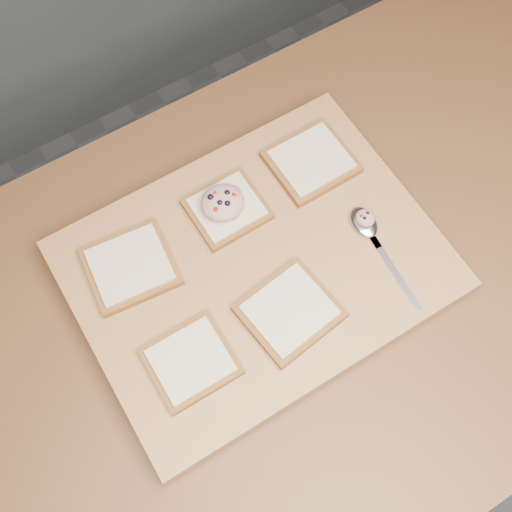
{
  "coord_description": "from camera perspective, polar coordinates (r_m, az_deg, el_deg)",
  "views": [
    {
      "loc": [
        -0.34,
        -0.27,
        1.81
      ],
      "look_at": [
        -0.14,
        0.05,
        0.97
      ],
      "focal_mm": 45.0,
      "sensor_mm": 36.0,
      "label": 1
    }
  ],
  "objects": [
    {
      "name": "ground",
      "position": [
        1.86,
        4.7,
        -11.11
      ],
      "size": [
        4.0,
        4.0,
        0.0
      ],
      "primitive_type": "plane",
      "color": "#515459",
      "rests_on": "ground"
    },
    {
      "name": "bread_near_left",
      "position": [
        0.9,
        -5.81,
        -9.31
      ],
      "size": [
        0.11,
        0.1,
        0.02
      ],
      "color": "#965F26",
      "rests_on": "cutting_board"
    },
    {
      "name": "island_counter",
      "position": [
        1.43,
        6.07,
        -7.13
      ],
      "size": [
        2.0,
        0.8,
        0.9
      ],
      "color": "slate",
      "rests_on": "ground"
    },
    {
      "name": "bread_far_center",
      "position": [
        0.98,
        -2.59,
        4.22
      ],
      "size": [
        0.11,
        0.1,
        0.02
      ],
      "color": "#965F26",
      "rests_on": "cutting_board"
    },
    {
      "name": "spoon_salad",
      "position": [
        0.97,
        9.69,
        3.36
      ],
      "size": [
        0.03,
        0.03,
        0.02
      ],
      "color": "tan",
      "rests_on": "spoon"
    },
    {
      "name": "cutting_board",
      "position": [
        0.97,
        0.0,
        -1.08
      ],
      "size": [
        0.53,
        0.4,
        0.04
      ],
      "primitive_type": "cube",
      "color": "tan",
      "rests_on": "island_counter"
    },
    {
      "name": "tuna_salad_dollop",
      "position": [
        0.96,
        -2.99,
        4.78
      ],
      "size": [
        0.07,
        0.06,
        0.03
      ],
      "color": "tan",
      "rests_on": "bread_far_center"
    },
    {
      "name": "bread_far_left",
      "position": [
        0.95,
        -11.09,
        -0.93
      ],
      "size": [
        0.14,
        0.13,
        0.02
      ],
      "color": "#965F26",
      "rests_on": "cutting_board"
    },
    {
      "name": "bread_near_center",
      "position": [
        0.91,
        3.0,
        -4.94
      ],
      "size": [
        0.14,
        0.13,
        0.02
      ],
      "color": "#965F26",
      "rests_on": "cutting_board"
    },
    {
      "name": "bread_far_right",
      "position": [
        1.02,
        4.94,
        8.36
      ],
      "size": [
        0.12,
        0.11,
        0.02
      ],
      "color": "#965F26",
      "rests_on": "cutting_board"
    },
    {
      "name": "spoon",
      "position": [
        0.98,
        9.96,
        2.33
      ],
      "size": [
        0.04,
        0.19,
        0.01
      ],
      "color": "silver",
      "rests_on": "cutting_board"
    }
  ]
}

